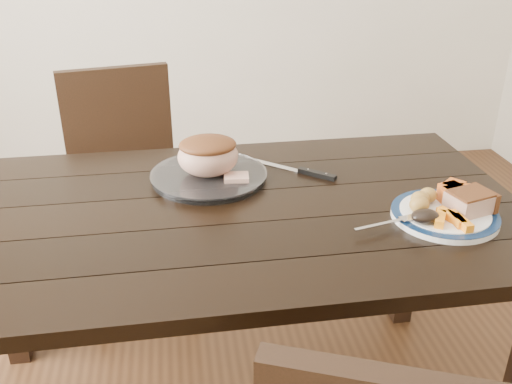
{
  "coord_description": "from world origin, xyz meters",
  "views": [
    {
      "loc": [
        -0.11,
        -1.34,
        1.46
      ],
      "look_at": [
        0.08,
        -0.02,
        0.8
      ],
      "focal_mm": 40.0,
      "sensor_mm": 36.0,
      "label": 1
    }
  ],
  "objects": [
    {
      "name": "chair_far",
      "position": [
        -0.32,
        0.74,
        0.52
      ],
      "size": [
        0.5,
        0.5,
        0.93
      ],
      "rotation": [
        0.0,
        0.0,
        3.34
      ],
      "color": "black",
      "rests_on": "ground"
    },
    {
      "name": "carrot_batons",
      "position": [
        0.54,
        -0.2,
        0.78
      ],
      "size": [
        0.09,
        0.11,
        0.02
      ],
      "color": "orange",
      "rests_on": "dinner_plate"
    },
    {
      "name": "fork",
      "position": [
        0.39,
        -0.18,
        0.77
      ],
      "size": [
        0.18,
        0.06,
        0.0
      ],
      "rotation": [
        0.0,
        0.0,
        0.24
      ],
      "color": "silver",
      "rests_on": "dinner_plate"
    },
    {
      "name": "dinner_plate",
      "position": [
        0.55,
        -0.14,
        0.76
      ],
      "size": [
        0.27,
        0.27,
        0.02
      ],
      "primitive_type": "cylinder",
      "color": "white",
      "rests_on": "dining_table"
    },
    {
      "name": "roasted_potatoes",
      "position": [
        0.5,
        -0.11,
        0.79
      ],
      "size": [
        0.09,
        0.09,
        0.04
      ],
      "color": "gold",
      "rests_on": "dinner_plate"
    },
    {
      "name": "plate_rim",
      "position": [
        0.55,
        -0.14,
        0.77
      ],
      "size": [
        0.27,
        0.27,
        0.02
      ],
      "primitive_type": "torus",
      "color": "#0D2142",
      "rests_on": "dinner_plate"
    },
    {
      "name": "pumpkin_wedges",
      "position": [
        0.6,
        -0.08,
        0.79
      ],
      "size": [
        0.1,
        0.09,
        0.04
      ],
      "color": "orange",
      "rests_on": "dinner_plate"
    },
    {
      "name": "dining_table",
      "position": [
        0.0,
        0.0,
        0.66
      ],
      "size": [
        1.61,
        0.92,
        0.75
      ],
      "rotation": [
        0.0,
        0.0,
        0.01
      ],
      "color": "black",
      "rests_on": "ground"
    },
    {
      "name": "pork_slice",
      "position": [
        0.61,
        -0.14,
        0.79
      ],
      "size": [
        0.12,
        0.11,
        0.05
      ],
      "primitive_type": "cube",
      "rotation": [
        0.0,
        0.0,
        0.29
      ],
      "color": "tan",
      "rests_on": "dinner_plate"
    },
    {
      "name": "roast_joint",
      "position": [
        -0.03,
        0.18,
        0.82
      ],
      "size": [
        0.18,
        0.15,
        0.12
      ],
      "primitive_type": "ellipsoid",
      "color": "tan",
      "rests_on": "serving_platter"
    },
    {
      "name": "cut_slice",
      "position": [
        0.04,
        0.13,
        0.78
      ],
      "size": [
        0.07,
        0.06,
        0.02
      ],
      "primitive_type": "cube",
      "rotation": [
        0.0,
        0.0,
        -0.09
      ],
      "color": "tan",
      "rests_on": "serving_platter"
    },
    {
      "name": "carving_knife",
      "position": [
        0.26,
        0.18,
        0.76
      ],
      "size": [
        0.26,
        0.22,
        0.01
      ],
      "rotation": [
        0.0,
        0.0,
        -0.7
      ],
      "color": "silver",
      "rests_on": "dining_table"
    },
    {
      "name": "serving_platter",
      "position": [
        -0.03,
        0.18,
        0.76
      ],
      "size": [
        0.33,
        0.33,
        0.02
      ],
      "primitive_type": "cylinder",
      "color": "white",
      "rests_on": "dining_table"
    },
    {
      "name": "dark_mushroom",
      "position": [
        0.48,
        -0.18,
        0.79
      ],
      "size": [
        0.07,
        0.05,
        0.03
      ],
      "primitive_type": "ellipsoid",
      "color": "black",
      "rests_on": "dinner_plate"
    }
  ]
}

